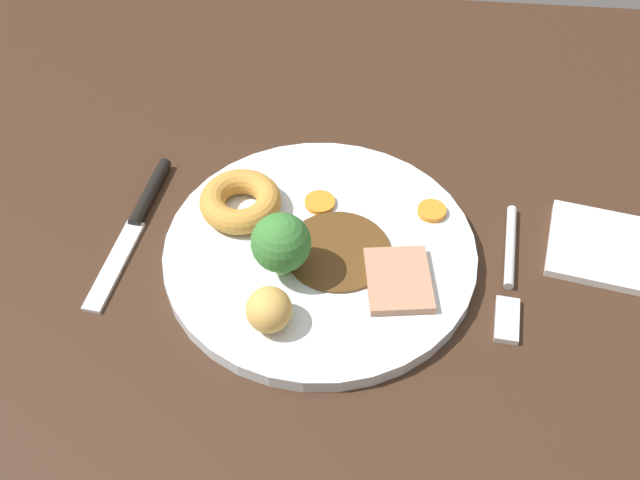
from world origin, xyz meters
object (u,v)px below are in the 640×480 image
carrot_coin_front (320,202)px  meat_slice_main (398,280)px  yorkshire_pudding (241,201)px  folded_napkin (611,249)px  roast_potato_left (269,310)px  knife (138,218)px  dinner_plate (320,253)px  broccoli_floret (281,243)px  fork (509,275)px  carrot_coin_back (432,211)px

carrot_coin_front → meat_slice_main: bearing=131.0°
yorkshire_pudding → folded_napkin: (-33.85, 0.73, -2.16)cm
roast_potato_left → knife: size_ratio=0.22×
knife → dinner_plate: bearing=88.1°
roast_potato_left → folded_napkin: (-29.48, -11.63, -2.73)cm
dinner_plate → meat_slice_main: bearing=154.4°
carrot_coin_front → folded_napkin: carrot_coin_front is taller
dinner_plate → broccoli_floret: bearing=45.3°
roast_potato_left → fork: bearing=-159.1°
fork → knife: bearing=-90.6°
meat_slice_main → broccoli_floret: broccoli_floret is taller
carrot_coin_front → carrot_coin_back: size_ratio=1.08×
dinner_plate → yorkshire_pudding: bearing=-26.8°
roast_potato_left → knife: 18.31cm
yorkshire_pudding → carrot_coin_back: yorkshire_pudding is taller
carrot_coin_front → dinner_plate: bearing=95.6°
roast_potato_left → fork: (-20.12, -7.70, -2.74)cm
fork → knife: 34.43cm
meat_slice_main → knife: size_ratio=0.37×
dinner_plate → carrot_coin_back: size_ratio=10.52×
folded_napkin → roast_potato_left: bearing=21.5°
carrot_coin_back → broccoli_floret: (12.85, 8.18, 3.42)cm
roast_potato_left → fork: 21.72cm
fork → folded_napkin: fork is taller
folded_napkin → dinner_plate: bearing=6.9°
meat_slice_main → folded_napkin: 20.24cm
meat_slice_main → fork: (-9.75, -2.60, -1.41)cm
broccoli_floret → folded_napkin: size_ratio=0.57×
meat_slice_main → broccoli_floret: 10.56cm
carrot_coin_back → folded_napkin: carrot_coin_back is taller
carrot_coin_front → fork: 18.40cm
broccoli_floret → fork: size_ratio=0.41×
dinner_plate → roast_potato_left: (3.33, 8.48, 2.43)cm
carrot_coin_back → roast_potato_left: bearing=46.0°
dinner_plate → carrot_coin_back: 11.19cm
dinner_plate → meat_slice_main: meat_slice_main is taller
roast_potato_left → carrot_coin_front: roast_potato_left is taller
carrot_coin_back → broccoli_floret: size_ratio=0.42×
carrot_coin_back → carrot_coin_front: bearing=-0.9°
roast_potato_left → carrot_coin_back: size_ratio=1.51×
carrot_coin_back → broccoli_floret: bearing=32.5°
knife → fork: bearing=91.3°
dinner_plate → meat_slice_main: size_ratio=4.06×
yorkshire_pudding → carrot_coin_back: bearing=-175.8°
dinner_plate → fork: dinner_plate is taller
carrot_coin_front → folded_napkin: 26.79cm
broccoli_floret → folded_napkin: bearing=-168.1°
dinner_plate → carrot_coin_front: 5.43cm
meat_slice_main → carrot_coin_back: meat_slice_main is taller
carrot_coin_front → broccoli_floret: broccoli_floret is taller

